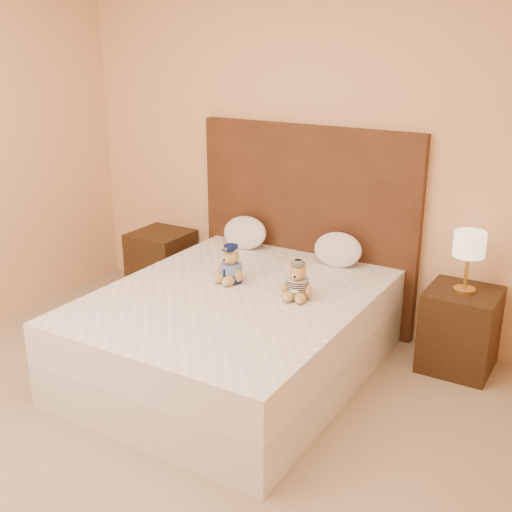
# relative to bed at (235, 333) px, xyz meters

# --- Properties ---
(ground) EXTENTS (4.00, 4.50, 0.00)m
(ground) POSITION_rel_bed_xyz_m (0.00, -1.20, -0.28)
(ground) COLOR tan
(ground) RESTS_ON ground
(room_walls) EXTENTS (4.04, 4.52, 2.72)m
(room_walls) POSITION_rel_bed_xyz_m (0.00, -0.74, 1.53)
(room_walls) COLOR #F3BA85
(room_walls) RESTS_ON ground
(bed) EXTENTS (1.60, 2.00, 0.55)m
(bed) POSITION_rel_bed_xyz_m (0.00, 0.00, 0.00)
(bed) COLOR white
(bed) RESTS_ON ground
(headboard) EXTENTS (1.75, 0.08, 1.50)m
(headboard) POSITION_rel_bed_xyz_m (0.00, 1.01, 0.47)
(headboard) COLOR #512C18
(headboard) RESTS_ON ground
(nightstand_left) EXTENTS (0.45, 0.45, 0.55)m
(nightstand_left) POSITION_rel_bed_xyz_m (-1.25, 0.80, -0.00)
(nightstand_left) COLOR #342110
(nightstand_left) RESTS_ON ground
(nightstand_right) EXTENTS (0.45, 0.45, 0.55)m
(nightstand_right) POSITION_rel_bed_xyz_m (1.25, 0.80, -0.00)
(nightstand_right) COLOR #342110
(nightstand_right) RESTS_ON ground
(lamp) EXTENTS (0.20, 0.20, 0.40)m
(lamp) POSITION_rel_bed_xyz_m (1.25, 0.80, 0.57)
(lamp) COLOR gold
(lamp) RESTS_ON nightstand_right
(teddy_police) EXTENTS (0.25, 0.24, 0.25)m
(teddy_police) POSITION_rel_bed_xyz_m (-0.13, 0.17, 0.40)
(teddy_police) COLOR #B78B47
(teddy_police) RESTS_ON bed
(teddy_prisoner) EXTENTS (0.25, 0.24, 0.24)m
(teddy_prisoner) POSITION_rel_bed_xyz_m (0.38, 0.14, 0.39)
(teddy_prisoner) COLOR #B78B47
(teddy_prisoner) RESTS_ON bed
(pillow_left) EXTENTS (0.37, 0.24, 0.26)m
(pillow_left) POSITION_rel_bed_xyz_m (-0.44, 0.83, 0.41)
(pillow_left) COLOR white
(pillow_left) RESTS_ON bed
(pillow_right) EXTENTS (0.36, 0.23, 0.25)m
(pillow_right) POSITION_rel_bed_xyz_m (0.34, 0.83, 0.40)
(pillow_right) COLOR white
(pillow_right) RESTS_ON bed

